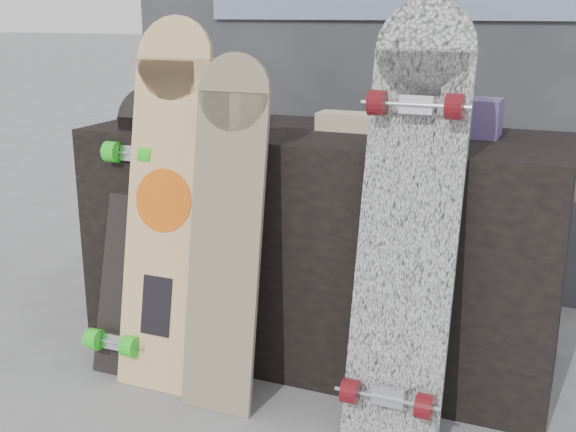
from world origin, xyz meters
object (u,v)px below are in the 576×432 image
at_px(longboard_celtic, 226,224).
at_px(skateboard_dark, 132,229).
at_px(vendor_table, 322,244).
at_px(longboard_geisha, 165,195).
at_px(longboard_cascadia, 409,218).

bearing_deg(longboard_celtic, skateboard_dark, 167.71).
height_order(vendor_table, longboard_celtic, longboard_celtic).
bearing_deg(vendor_table, longboard_geisha, -138.20).
relative_size(longboard_geisha, longboard_cascadia, 0.96).
distance_m(longboard_geisha, skateboard_dark, 0.21).
bearing_deg(longboard_celtic, longboard_cascadia, 5.56).
bearing_deg(vendor_table, longboard_celtic, -109.55).
relative_size(vendor_table, skateboard_dark, 1.69).
distance_m(vendor_table, longboard_celtic, 0.48).
bearing_deg(skateboard_dark, vendor_table, 31.15).
bearing_deg(longboard_cascadia, longboard_celtic, -174.44).
relative_size(vendor_table, longboard_cascadia, 1.30).
distance_m(longboard_geisha, longboard_celtic, 0.26).
distance_m(longboard_celtic, skateboard_dark, 0.42).
bearing_deg(longboard_cascadia, vendor_table, 136.43).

